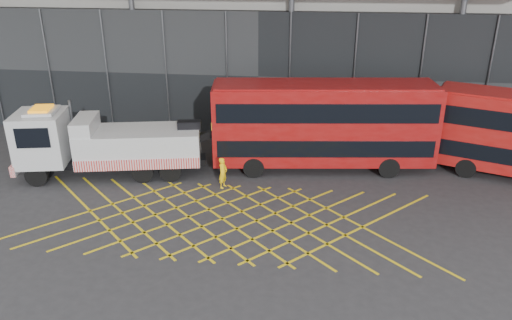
# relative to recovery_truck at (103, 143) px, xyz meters

# --- Properties ---
(ground_plane) EXTENTS (120.00, 120.00, 0.00)m
(ground_plane) POSITION_rel_recovery_truck_xyz_m (5.61, -4.09, -1.85)
(ground_plane) COLOR #2B2A2D
(road_markings) EXTENTS (19.96, 7.16, 0.01)m
(road_markings) POSITION_rel_recovery_truck_xyz_m (7.21, -4.09, -1.84)
(road_markings) COLOR yellow
(road_markings) RESTS_ON ground_plane
(recovery_truck) EXTENTS (11.54, 4.51, 4.00)m
(recovery_truck) POSITION_rel_recovery_truck_xyz_m (0.00, 0.00, 0.00)
(recovery_truck) COLOR black
(recovery_truck) RESTS_ON ground_plane
(bus_towed) EXTENTS (12.33, 4.15, 4.92)m
(bus_towed) POSITION_rel_recovery_truck_xyz_m (11.76, 2.30, 0.88)
(bus_towed) COLOR maroon
(bus_towed) RESTS_ON ground_plane
(worker) EXTENTS (0.57, 0.70, 1.65)m
(worker) POSITION_rel_recovery_truck_xyz_m (6.67, -0.80, -1.03)
(worker) COLOR yellow
(worker) RESTS_ON ground_plane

